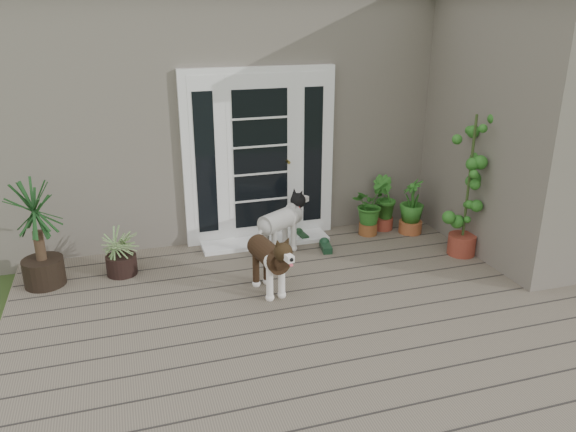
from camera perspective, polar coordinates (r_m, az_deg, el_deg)
name	(u,v)px	position (r m, az deg, el deg)	size (l,w,h in m)	color
deck	(340,324)	(5.49, 5.29, -10.90)	(6.20, 4.60, 0.12)	#6B5B4C
house_main	(238,102)	(8.87, -5.07, 11.53)	(7.40, 4.00, 3.10)	#665E54
house_wing	(535,130)	(7.34, 23.86, 8.03)	(1.60, 2.40, 3.10)	#665E54
door_unit	(260,156)	(6.93, -2.90, 6.10)	(1.90, 0.14, 2.15)	white
door_step	(265,241)	(7.09, -2.34, -2.54)	(1.60, 0.40, 0.05)	white
brindle_dog	(268,264)	(5.77, -2.00, -4.95)	(0.32, 0.75, 0.63)	#392414
white_dog	(280,229)	(6.67, -0.80, -1.33)	(0.32, 0.76, 0.63)	silver
spider_plant	(120,249)	(6.43, -16.76, -3.28)	(0.56, 0.56, 0.59)	#93AB69
yucca	(38,234)	(6.37, -24.15, -1.69)	(0.81, 0.81, 1.17)	black
herb_a	(369,212)	(7.32, 8.23, 0.37)	(0.48, 0.48, 0.61)	#1F5F1B
herb_b	(383,210)	(7.56, 9.70, 0.56)	(0.34, 0.34, 0.52)	#195A1A
herb_c	(411,211)	(7.48, 12.47, 0.45)	(0.38, 0.38, 0.59)	#235117
sapling	(469,185)	(6.79, 17.93, 3.05)	(0.51, 0.51, 1.75)	#1E611B
clog_left	(302,235)	(7.20, 1.40, -1.97)	(0.14, 0.30, 0.09)	black
clog_right	(326,246)	(6.88, 3.88, -3.08)	(0.15, 0.33, 0.10)	#15351F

